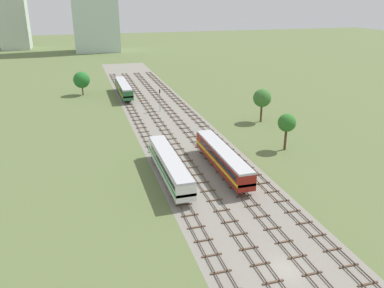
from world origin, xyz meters
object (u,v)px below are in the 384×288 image
diesel_railcar_far_left_nearest (169,165)px  signal_post_nearest (160,97)px  diesel_railcar_far_left_mid (124,88)px  diesel_railcar_centre_left_near (223,157)px

diesel_railcar_far_left_nearest → signal_post_nearest: signal_post_nearest is taller
diesel_railcar_far_left_nearest → signal_post_nearest: bearing=80.1°
diesel_railcar_far_left_nearest → diesel_railcar_far_left_mid: same height
diesel_railcar_far_left_mid → signal_post_nearest: bearing=-69.6°
diesel_railcar_far_left_nearest → diesel_railcar_far_left_mid: (0.00, 58.12, 0.00)m
diesel_railcar_centre_left_near → signal_post_nearest: (-2.30, 39.10, 1.04)m
diesel_railcar_centre_left_near → diesel_railcar_far_left_mid: 58.40m
diesel_railcar_far_left_nearest → signal_post_nearest: size_ratio=3.56×
signal_post_nearest → diesel_railcar_far_left_mid: bearing=110.4°
diesel_railcar_centre_left_near → signal_post_nearest: 39.18m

